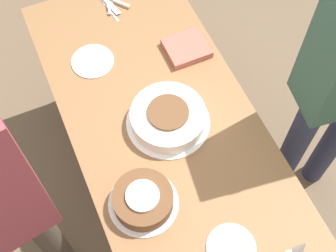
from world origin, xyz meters
TOP-DOWN VIEW (x-y plane):
  - ground_plane at (0.00, 0.00)m, footprint 12.00×12.00m
  - dining_table at (0.00, 0.00)m, footprint 1.80×0.76m
  - cake_center_white at (-0.04, 0.02)m, footprint 0.35×0.35m
  - cake_front_chocolate at (0.24, -0.21)m, footprint 0.27×0.27m
  - wine_glass_far at (0.64, 0.20)m, footprint 0.06×0.06m
  - dessert_plate_left at (-0.46, -0.16)m, footprint 0.19×0.19m
  - dessert_plate_right at (0.52, 0.02)m, footprint 0.18×0.18m
  - fork_pile at (-0.75, 0.03)m, footprint 0.22×0.12m
  - napkin_stack at (-0.35, 0.24)m, footprint 0.17×0.19m

SIDE VIEW (x-z plane):
  - ground_plane at x=0.00m, z-range 0.00..0.00m
  - dining_table at x=0.00m, z-range 0.26..1.01m
  - dessert_plate_left at x=-0.46m, z-range 0.75..0.75m
  - dessert_plate_right at x=0.52m, z-range 0.75..0.75m
  - fork_pile at x=-0.75m, z-range 0.75..0.76m
  - napkin_stack at x=-0.35m, z-range 0.75..0.78m
  - cake_center_white at x=-0.04m, z-range 0.74..0.83m
  - cake_front_chocolate at x=0.24m, z-range 0.74..0.83m
  - wine_glass_far at x=0.64m, z-range 0.78..0.98m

